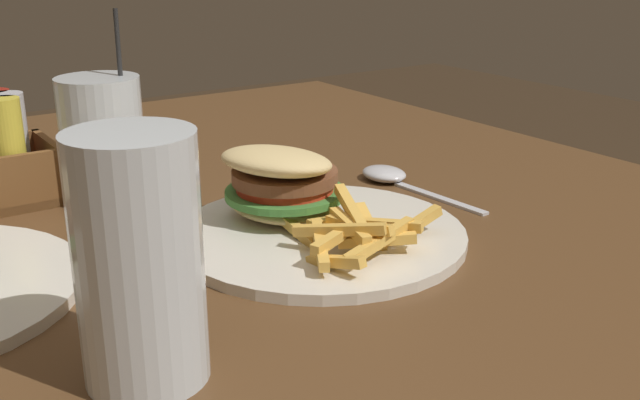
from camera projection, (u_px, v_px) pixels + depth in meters
name	position (u px, v px, depth m)	size (l,w,h in m)	color
dining_table	(247.00, 330.00, 0.74)	(1.29, 1.06, 0.70)	brown
meal_plate_near	(304.00, 209.00, 0.71)	(0.27, 0.27, 0.09)	silver
beer_glass	(140.00, 269.00, 0.46)	(0.08, 0.08, 0.16)	silver
juice_glass	(103.00, 146.00, 0.79)	(0.09, 0.09, 0.20)	silver
spoon	(388.00, 176.00, 0.87)	(0.18, 0.05, 0.02)	silver
condiment_caddy	(10.00, 159.00, 0.80)	(0.11, 0.09, 0.12)	brown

